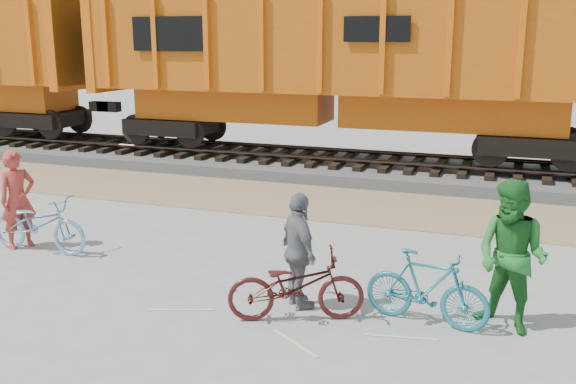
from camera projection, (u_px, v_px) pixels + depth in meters
name	position (u px, v px, depth m)	size (l,w,h in m)	color
ground	(270.00, 298.00, 9.21)	(120.00, 120.00, 0.00)	#9E9E99
gravel_strip	(360.00, 206.00, 14.23)	(120.00, 3.00, 0.02)	#A08763
ballast_bed	(391.00, 170.00, 17.40)	(120.00, 4.00, 0.30)	slate
track	(391.00, 158.00, 17.32)	(120.00, 2.60, 0.24)	black
hopper_car_center	(337.00, 62.00, 17.25)	(14.00, 3.13, 4.65)	black
bicycle_blue	(39.00, 224.00, 11.11)	(0.66, 1.90, 1.00)	#7DAED7
bicycle_teal	(427.00, 288.00, 8.28)	(0.46, 1.64, 0.99)	teal
bicycle_maroon	(296.00, 286.00, 8.40)	(0.63, 1.80, 0.94)	#461514
person_solo	(18.00, 200.00, 11.27)	(0.63, 0.42, 1.74)	#B2382D
person_man	(512.00, 257.00, 8.01)	(0.95, 0.74, 1.95)	#226F28
person_woman	(299.00, 251.00, 8.72)	(0.95, 0.40, 1.63)	slate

